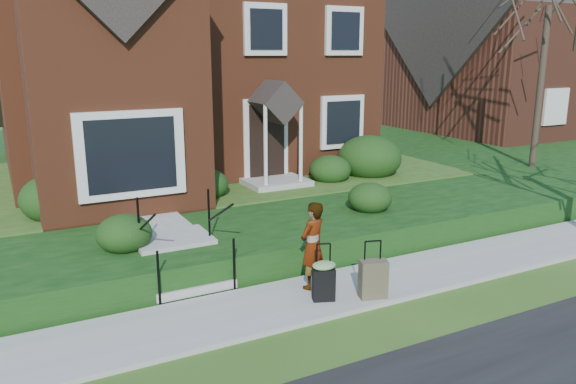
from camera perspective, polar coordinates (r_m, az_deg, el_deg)
ground at (r=9.99m, az=6.50°, el=-9.88°), size 120.00×120.00×0.00m
sidewalk at (r=9.97m, az=6.51°, el=-9.67°), size 60.00×1.60×0.08m
terrace at (r=20.93m, az=-1.06°, el=3.73°), size 44.00×20.00×0.60m
walkway at (r=13.26m, az=-14.94°, el=-1.34°), size 1.20×6.00×0.06m
main_house at (r=17.89m, az=-11.92°, el=17.67°), size 10.40×10.20×9.40m
neighbour_house at (r=28.17m, az=22.07°, el=15.50°), size 9.40×8.00×9.20m
front_steps at (r=10.38m, az=-10.93°, el=-6.29°), size 1.40×2.02×1.50m
foundation_shrubs at (r=14.09m, az=-1.35°, el=2.10°), size 10.07×4.49×1.28m
woman at (r=9.58m, az=2.51°, el=-5.44°), size 0.65×0.55×1.52m
suitcase_black at (r=9.25m, az=3.66°, el=-8.77°), size 0.49×0.44×0.97m
suitcase_olive at (r=9.45m, az=8.65°, el=-8.72°), size 0.50×0.37×0.97m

